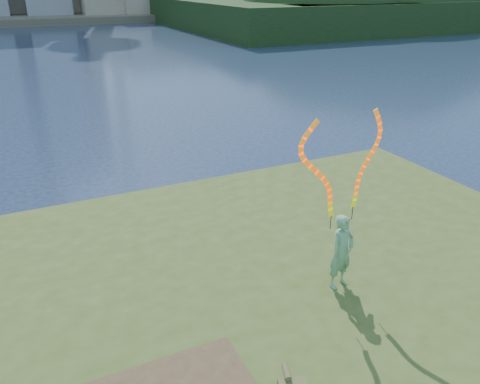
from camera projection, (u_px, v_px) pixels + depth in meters
ground at (221, 310)px, 10.43m from camera, size 320.00×320.00×0.00m
grassy_knoll at (271, 369)px, 8.40m from camera, size 20.00×18.00×0.80m
far_shore at (23, 15)px, 88.33m from camera, size 320.00×40.00×1.20m
wooded_hill at (396, 20)px, 82.89m from camera, size 78.00×50.00×63.00m
woman_with_ribbons at (343, 226)px, 9.38m from camera, size 2.01×0.61×4.02m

